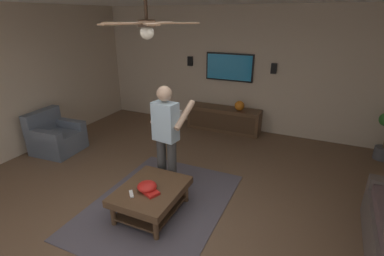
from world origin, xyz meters
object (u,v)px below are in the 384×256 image
(tv, at_px, (229,67))
(wall_speaker_right, at_px, (190,61))
(coffee_table, at_px, (151,194))
(person_standing, at_px, (166,132))
(ceiling_fan, at_px, (147,26))
(armchair, at_px, (56,138))
(remote_white, at_px, (131,194))
(media_console, at_px, (224,119))
(wall_speaker_left, at_px, (274,68))
(vase_round, at_px, (240,106))
(book, at_px, (150,192))
(bowl, at_px, (147,186))

(tv, bearing_deg, wall_speaker_right, -90.76)
(coffee_table, xyz_separation_m, person_standing, (0.67, 0.11, 0.64))
(coffee_table, distance_m, ceiling_fan, 2.16)
(armchair, height_order, remote_white, armchair)
(media_console, distance_m, person_standing, 2.74)
(coffee_table, bearing_deg, ceiling_fan, 9.10)
(remote_white, bearing_deg, ceiling_fan, -58.76)
(armchair, relative_size, wall_speaker_left, 3.93)
(media_console, distance_m, wall_speaker_right, 1.62)
(vase_round, relative_size, wall_speaker_left, 1.00)
(tv, distance_m, vase_round, 0.92)
(tv, distance_m, remote_white, 3.95)
(vase_round, distance_m, ceiling_fan, 3.62)
(book, bearing_deg, person_standing, 126.75)
(coffee_table, bearing_deg, bowl, 169.67)
(armchair, height_order, tv, tv)
(book, height_order, wall_speaker_right, wall_speaker_right)
(person_standing, xyz_separation_m, bowl, (-0.74, -0.10, -0.47))
(coffee_table, height_order, vase_round, vase_round)
(ceiling_fan, bearing_deg, wall_speaker_right, 16.89)
(vase_round, bearing_deg, book, 176.26)
(coffee_table, bearing_deg, person_standing, 9.61)
(bowl, relative_size, book, 1.18)
(coffee_table, bearing_deg, vase_round, -4.99)
(book, bearing_deg, remote_white, -124.59)
(coffee_table, distance_m, media_console, 3.33)
(coffee_table, height_order, remote_white, remote_white)
(coffee_table, height_order, tv, tv)
(wall_speaker_right, bearing_deg, tv, -90.76)
(remote_white, distance_m, book, 0.24)
(armchair, distance_m, ceiling_fan, 3.57)
(armchair, xyz_separation_m, coffee_table, (-0.88, -2.77, 0.02))
(bowl, relative_size, wall_speaker_left, 1.18)
(coffee_table, xyz_separation_m, vase_round, (3.30, -0.29, 0.36))
(armchair, xyz_separation_m, media_console, (2.45, -2.69, -0.00))
(person_standing, bearing_deg, vase_round, -0.50)
(tv, distance_m, ceiling_fan, 3.56)
(coffee_table, relative_size, vase_round, 4.55)
(armchair, distance_m, bowl, 2.92)
(ceiling_fan, bearing_deg, wall_speaker_left, -15.28)
(person_standing, relative_size, wall_speaker_right, 7.45)
(person_standing, bearing_deg, bowl, -164.02)
(bowl, distance_m, vase_round, 3.39)
(person_standing, height_order, bowl, person_standing)
(armchair, relative_size, coffee_table, 0.87)
(tv, bearing_deg, book, 2.21)
(media_console, bearing_deg, bowl, 1.09)
(book, distance_m, wall_speaker_right, 4.02)
(vase_round, height_order, ceiling_fan, ceiling_fan)
(media_console, height_order, bowl, media_console)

